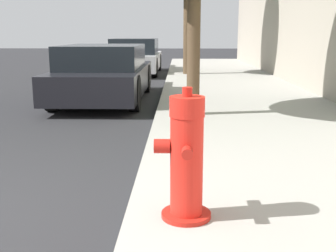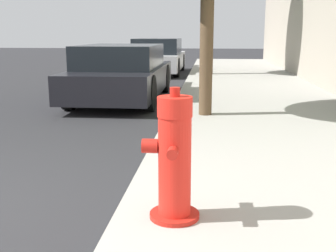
% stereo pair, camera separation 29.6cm
% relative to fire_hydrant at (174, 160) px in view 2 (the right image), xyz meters
% --- Properties ---
extents(fire_hydrant, '(0.42, 0.43, 0.97)m').
position_rel_fire_hydrant_xyz_m(fire_hydrant, '(0.00, 0.00, 0.00)').
color(fire_hydrant, red).
rests_on(fire_hydrant, sidewalk_slab).
extents(parked_car_near, '(1.82, 4.42, 1.24)m').
position_rel_fire_hydrant_xyz_m(parked_car_near, '(-1.73, 6.47, 0.02)').
color(parked_car_near, black).
rests_on(parked_car_near, ground_plane).
extents(parked_car_mid, '(1.78, 4.41, 1.30)m').
position_rel_fire_hydrant_xyz_m(parked_car_mid, '(-1.71, 12.99, 0.04)').
color(parked_car_mid, '#B7B7BC').
rests_on(parked_car_mid, ground_plane).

